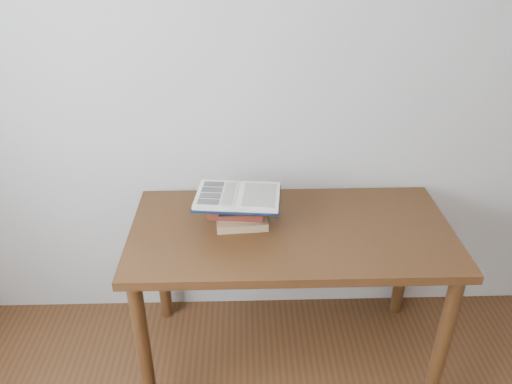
{
  "coord_description": "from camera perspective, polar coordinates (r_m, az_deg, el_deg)",
  "views": [
    {
      "loc": [
        -0.19,
        -0.36,
        1.88
      ],
      "look_at": [
        -0.14,
        1.36,
        0.91
      ],
      "focal_mm": 35.0,
      "sensor_mm": 36.0,
      "label": 1
    }
  ],
  "objects": [
    {
      "name": "room_shell",
      "position": [
        0.47,
        12.38,
        -5.08
      ],
      "size": [
        3.54,
        3.54,
        2.62
      ],
      "color": "#BCB9B2",
      "rests_on": "ground"
    },
    {
      "name": "desk",
      "position": [
        2.16,
        3.97,
        -6.33
      ],
      "size": [
        1.35,
        0.68,
        0.72
      ],
      "color": "#4A2512",
      "rests_on": "ground"
    },
    {
      "name": "book_stack",
      "position": [
        2.11,
        -1.88,
        -2.14
      ],
      "size": [
        0.25,
        0.2,
        0.12
      ],
      "color": "#AD7B59",
      "rests_on": "desk"
    },
    {
      "name": "open_book",
      "position": [
        2.06,
        -2.08,
        -0.53
      ],
      "size": [
        0.37,
        0.28,
        0.03
      ],
      "rotation": [
        0.0,
        0.0,
        -0.1
      ],
      "color": "black",
      "rests_on": "book_stack"
    }
  ]
}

